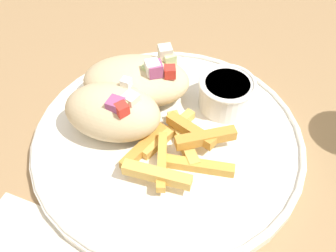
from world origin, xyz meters
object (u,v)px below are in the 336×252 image
object	(u,v)px
pita_sandwich_far	(137,81)
sauce_ramekin	(226,92)
fries_pile	(177,148)
pita_sandwich_near	(113,112)
plate	(168,140)

from	to	relation	value
pita_sandwich_far	sauce_ramekin	distance (m)	0.11
fries_pile	sauce_ramekin	size ratio (longest dim) A/B	1.74
sauce_ramekin	pita_sandwich_near	bearing A→B (deg)	-123.08
pita_sandwich_near	sauce_ramekin	xyz separation A→B (m)	(0.08, 0.12, -0.01)
fries_pile	pita_sandwich_far	bearing A→B (deg)	157.14
pita_sandwich_far	sauce_ramekin	world-z (taller)	pita_sandwich_far
pita_sandwich_far	fries_pile	size ratio (longest dim) A/B	1.26
pita_sandwich_far	fries_pile	world-z (taller)	pita_sandwich_far
fries_pile	sauce_ramekin	world-z (taller)	sauce_ramekin
plate	sauce_ramekin	world-z (taller)	sauce_ramekin
pita_sandwich_far	fries_pile	xyz separation A→B (m)	(0.10, -0.04, -0.02)
pita_sandwich_far	sauce_ramekin	bearing A→B (deg)	-5.00
pita_sandwich_far	fries_pile	bearing A→B (deg)	-60.07
sauce_ramekin	pita_sandwich_far	bearing A→B (deg)	-147.80
pita_sandwich_far	plate	bearing A→B (deg)	-58.39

